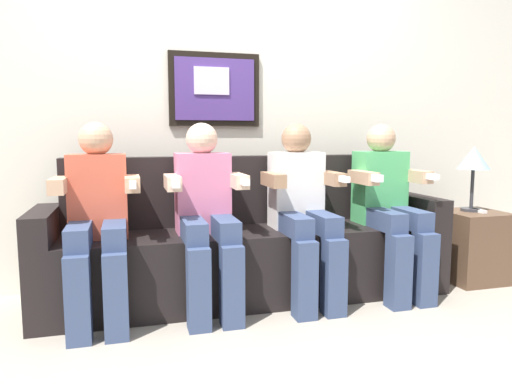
{
  "coord_description": "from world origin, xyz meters",
  "views": [
    {
      "loc": [
        -0.73,
        -2.5,
        1.03
      ],
      "look_at": [
        0.0,
        0.15,
        0.7
      ],
      "focal_mm": 32.6,
      "sensor_mm": 36.0,
      "label": 1
    }
  ],
  "objects_px": {
    "couch": "(249,249)",
    "table_lamp": "(474,161)",
    "person_right_center": "(303,205)",
    "side_table_right": "(472,246)",
    "spare_remote_on_table": "(478,211)",
    "person_leftmost": "(98,214)",
    "person_left_center": "(206,209)",
    "person_rightmost": "(389,202)"
  },
  "relations": [
    {
      "from": "couch",
      "to": "table_lamp",
      "type": "relative_size",
      "value": 5.55
    },
    {
      "from": "person_right_center",
      "to": "side_table_right",
      "type": "distance_m",
      "value": 1.37
    },
    {
      "from": "couch",
      "to": "spare_remote_on_table",
      "type": "relative_size",
      "value": 19.63
    },
    {
      "from": "person_leftmost",
      "to": "person_left_center",
      "type": "xyz_separation_m",
      "value": [
        0.6,
        -0.0,
        0.0
      ]
    },
    {
      "from": "person_left_center",
      "to": "person_right_center",
      "type": "distance_m",
      "value": 0.6
    },
    {
      "from": "person_leftmost",
      "to": "person_rightmost",
      "type": "distance_m",
      "value": 1.8
    },
    {
      "from": "person_right_center",
      "to": "side_table_right",
      "type": "bearing_deg",
      "value": 2.64
    },
    {
      "from": "person_right_center",
      "to": "side_table_right",
      "type": "relative_size",
      "value": 2.22
    },
    {
      "from": "table_lamp",
      "to": "spare_remote_on_table",
      "type": "height_order",
      "value": "table_lamp"
    },
    {
      "from": "person_rightmost",
      "to": "side_table_right",
      "type": "distance_m",
      "value": 0.81
    },
    {
      "from": "side_table_right",
      "to": "spare_remote_on_table",
      "type": "relative_size",
      "value": 3.85
    },
    {
      "from": "person_rightmost",
      "to": "couch",
      "type": "bearing_deg",
      "value": 169.38
    },
    {
      "from": "side_table_right",
      "to": "spare_remote_on_table",
      "type": "distance_m",
      "value": 0.26
    },
    {
      "from": "person_leftmost",
      "to": "side_table_right",
      "type": "xyz_separation_m",
      "value": [
        2.53,
        0.06,
        -0.36
      ]
    },
    {
      "from": "person_left_center",
      "to": "spare_remote_on_table",
      "type": "height_order",
      "value": "person_left_center"
    },
    {
      "from": "person_leftmost",
      "to": "person_rightmost",
      "type": "xyz_separation_m",
      "value": [
        1.8,
        -0.0,
        0.0
      ]
    },
    {
      "from": "table_lamp",
      "to": "spare_remote_on_table",
      "type": "distance_m",
      "value": 0.35
    },
    {
      "from": "person_leftmost",
      "to": "person_left_center",
      "type": "distance_m",
      "value": 0.6
    },
    {
      "from": "person_rightmost",
      "to": "person_right_center",
      "type": "bearing_deg",
      "value": 179.96
    },
    {
      "from": "spare_remote_on_table",
      "to": "person_leftmost",
      "type": "bearing_deg",
      "value": -179.21
    },
    {
      "from": "person_leftmost",
      "to": "side_table_right",
      "type": "relative_size",
      "value": 2.22
    },
    {
      "from": "person_left_center",
      "to": "table_lamp",
      "type": "bearing_deg",
      "value": 2.69
    },
    {
      "from": "person_rightmost",
      "to": "table_lamp",
      "type": "bearing_deg",
      "value": 7.15
    },
    {
      "from": "person_left_center",
      "to": "side_table_right",
      "type": "relative_size",
      "value": 2.22
    },
    {
      "from": "person_rightmost",
      "to": "spare_remote_on_table",
      "type": "distance_m",
      "value": 0.74
    },
    {
      "from": "person_left_center",
      "to": "side_table_right",
      "type": "distance_m",
      "value": 1.96
    },
    {
      "from": "couch",
      "to": "person_rightmost",
      "type": "height_order",
      "value": "person_rightmost"
    },
    {
      "from": "person_leftmost",
      "to": "person_rightmost",
      "type": "bearing_deg",
      "value": -0.01
    },
    {
      "from": "person_left_center",
      "to": "person_rightmost",
      "type": "xyz_separation_m",
      "value": [
        1.2,
        0.0,
        0.0
      ]
    },
    {
      "from": "person_leftmost",
      "to": "person_right_center",
      "type": "relative_size",
      "value": 1.0
    },
    {
      "from": "spare_remote_on_table",
      "to": "side_table_right",
      "type": "bearing_deg",
      "value": 113.94
    },
    {
      "from": "person_leftmost",
      "to": "spare_remote_on_table",
      "type": "relative_size",
      "value": 8.54
    },
    {
      "from": "person_rightmost",
      "to": "side_table_right",
      "type": "xyz_separation_m",
      "value": [
        0.72,
        0.06,
        -0.36
      ]
    },
    {
      "from": "person_left_center",
      "to": "person_leftmost",
      "type": "bearing_deg",
      "value": 179.96
    },
    {
      "from": "person_rightmost",
      "to": "side_table_right",
      "type": "height_order",
      "value": "person_rightmost"
    },
    {
      "from": "couch",
      "to": "person_leftmost",
      "type": "distance_m",
      "value": 0.96
    },
    {
      "from": "table_lamp",
      "to": "side_table_right",
      "type": "bearing_deg",
      "value": -80.26
    },
    {
      "from": "table_lamp",
      "to": "spare_remote_on_table",
      "type": "bearing_deg",
      "value": -73.24
    },
    {
      "from": "person_right_center",
      "to": "table_lamp",
      "type": "height_order",
      "value": "person_right_center"
    },
    {
      "from": "person_right_center",
      "to": "spare_remote_on_table",
      "type": "distance_m",
      "value": 1.34
    },
    {
      "from": "side_table_right",
      "to": "table_lamp",
      "type": "xyz_separation_m",
      "value": [
        -0.0,
        0.03,
        0.61
      ]
    },
    {
      "from": "person_right_center",
      "to": "spare_remote_on_table",
      "type": "relative_size",
      "value": 8.54
    }
  ]
}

